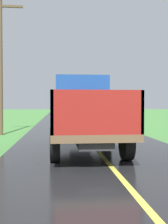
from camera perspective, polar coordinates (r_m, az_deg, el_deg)
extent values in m
cube|color=#2D2D30|center=(9.43, 0.37, -4.75)|extent=(0.90, 5.51, 0.24)
cube|color=brown|center=(9.41, 0.37, -3.54)|extent=(2.30, 5.80, 0.20)
cube|color=#1E479E|center=(11.31, -0.65, 2.64)|extent=(2.10, 1.90, 1.90)
cube|color=black|center=(12.28, -1.03, 4.11)|extent=(1.78, 0.02, 0.76)
cube|color=maroon|center=(8.35, -6.54, 0.27)|extent=(0.08, 3.85, 1.10)
cube|color=maroon|center=(8.60, 8.42, 0.30)|extent=(0.08, 3.85, 1.10)
cube|color=maroon|center=(6.53, 2.95, -0.08)|extent=(2.30, 0.08, 1.10)
cube|color=maroon|center=(10.28, -0.16, 0.52)|extent=(2.30, 0.08, 1.10)
cylinder|color=black|center=(11.18, -5.97, -4.28)|extent=(0.28, 1.00, 1.00)
cylinder|color=black|center=(11.36, 4.72, -4.19)|extent=(0.28, 1.00, 1.00)
cylinder|color=black|center=(7.81, -6.15, -6.82)|extent=(0.28, 1.00, 1.00)
cylinder|color=black|center=(8.06, 9.04, -6.56)|extent=(0.28, 1.00, 1.00)
ellipsoid|color=#A6C31F|center=(7.86, 5.09, -0.27)|extent=(0.52, 0.64, 0.36)
ellipsoid|color=#AABB2B|center=(7.57, 7.39, 2.38)|extent=(0.42, 0.52, 0.38)
ellipsoid|color=#A5C01D|center=(8.55, 6.90, -0.30)|extent=(0.41, 0.38, 0.43)
ellipsoid|color=#A0C030|center=(7.94, -2.09, -2.36)|extent=(0.55, 0.68, 0.51)
ellipsoid|color=#9BC221|center=(8.79, -0.91, 0.19)|extent=(0.42, 0.40, 0.42)
ellipsoid|color=#A7BC30|center=(7.27, 1.31, -0.19)|extent=(0.48, 0.46, 0.44)
ellipsoid|color=#AEC61E|center=(9.72, -0.18, 0.17)|extent=(0.49, 0.57, 0.48)
ellipsoid|color=#A7C723|center=(8.01, -0.76, -2.69)|extent=(0.50, 0.57, 0.48)
ellipsoid|color=#A8D01C|center=(7.10, 9.18, -0.23)|extent=(0.60, 0.62, 0.45)
ellipsoid|color=#AAC11D|center=(9.92, -4.21, 2.11)|extent=(0.57, 0.67, 0.40)
ellipsoid|color=#A6BB27|center=(8.61, -1.96, -2.19)|extent=(0.48, 0.57, 0.42)
cylinder|color=brown|center=(16.02, -17.26, 9.05)|extent=(0.20, 0.20, 7.65)
cube|color=brown|center=(16.81, -17.36, 20.69)|extent=(2.47, 0.12, 0.12)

